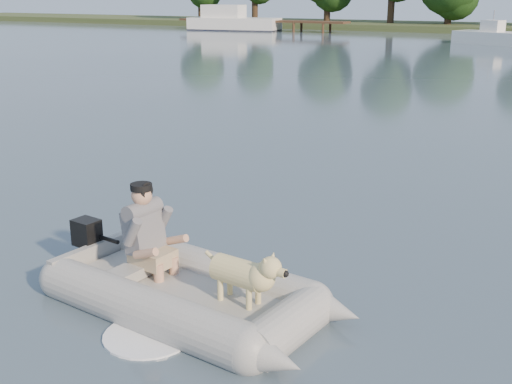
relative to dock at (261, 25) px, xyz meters
The scene contains 8 objects.
water 58.14m from the dock, 63.43° to the right, with size 160.00×160.00×0.00m, color slate.
dock is the anchor object (origin of this frame).
dinghy 58.29m from the dock, 62.97° to the right, with size 4.92×3.30×1.48m, color gray, non-canonical shape.
man 57.83m from the dock, 63.56° to the right, with size 0.78×0.67×1.16m, color slate, non-canonical shape.
dog 58.64m from the dock, 62.38° to the right, with size 1.00×0.36×0.67m, color #D6C27B, non-canonical shape.
outboard_motor 57.31m from the dock, 64.45° to the right, with size 0.45×0.31×0.85m, color black, non-canonical shape.
cabin_cruiser 2.71m from the dock, 157.10° to the right, with size 9.39×3.36×2.91m, color white, non-canonical shape.
motorboat 24.46m from the dock, 18.55° to the right, with size 5.95×2.29×2.52m, color white, non-canonical shape.
Camera 1 is at (4.46, -5.65, 3.60)m, focal length 45.00 mm.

